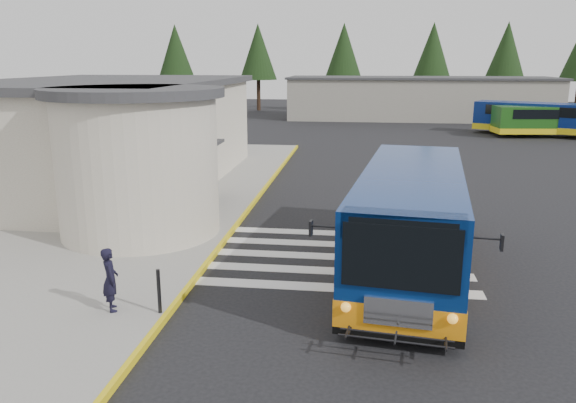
# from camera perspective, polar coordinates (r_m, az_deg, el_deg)

# --- Properties ---
(ground) EXTENTS (140.00, 140.00, 0.00)m
(ground) POSITION_cam_1_polar(r_m,az_deg,el_deg) (17.89, 6.23, -4.82)
(ground) COLOR black
(ground) RESTS_ON ground
(sidewalk) EXTENTS (10.00, 34.00, 0.15)m
(sidewalk) POSITION_cam_1_polar(r_m,az_deg,el_deg) (23.59, -15.93, -0.44)
(sidewalk) COLOR gray
(sidewalk) RESTS_ON ground
(curb_strip) EXTENTS (0.12, 34.00, 0.16)m
(curb_strip) POSITION_cam_1_polar(r_m,az_deg,el_deg) (22.12, -4.06, -0.86)
(curb_strip) COLOR yellow
(curb_strip) RESTS_ON ground
(station_building) EXTENTS (12.70, 18.70, 4.80)m
(station_building) POSITION_cam_1_polar(r_m,az_deg,el_deg) (26.49, -17.52, 6.50)
(station_building) COLOR #B7AE9B
(station_building) RESTS_ON ground
(crosswalk) EXTENTS (8.00, 5.35, 0.01)m
(crosswalk) POSITION_cam_1_polar(r_m,az_deg,el_deg) (17.15, 4.49, -5.60)
(crosswalk) COLOR silver
(crosswalk) RESTS_ON ground
(depot_building) EXTENTS (26.40, 8.40, 4.20)m
(depot_building) POSITION_cam_1_polar(r_m,az_deg,el_deg) (59.33, 13.18, 10.20)
(depot_building) COLOR gray
(depot_building) RESTS_ON ground
(tree_line) EXTENTS (58.40, 4.40, 10.00)m
(tree_line) POSITION_cam_1_polar(r_m,az_deg,el_deg) (67.21, 13.00, 14.61)
(tree_line) COLOR black
(tree_line) RESTS_ON ground
(transit_bus) EXTENTS (4.34, 10.48, 2.89)m
(transit_bus) POSITION_cam_1_polar(r_m,az_deg,el_deg) (15.88, 12.33, -2.30)
(transit_bus) COLOR navy
(transit_bus) RESTS_ON ground
(pedestrian_a) EXTENTS (0.59, 0.66, 1.51)m
(pedestrian_a) POSITION_cam_1_polar(r_m,az_deg,el_deg) (13.63, -17.61, -7.54)
(pedestrian_a) COLOR black
(pedestrian_a) RESTS_ON sidewalk
(pedestrian_b) EXTENTS (0.87, 0.94, 1.54)m
(pedestrian_b) POSITION_cam_1_polar(r_m,az_deg,el_deg) (18.80, -16.25, -1.44)
(pedestrian_b) COLOR black
(pedestrian_b) RESTS_ON sidewalk
(bollard) EXTENTS (0.09, 0.09, 1.05)m
(bollard) POSITION_cam_1_polar(r_m,az_deg,el_deg) (13.27, -12.97, -8.88)
(bollard) COLOR black
(bollard) RESTS_ON sidewalk
(far_bus_a) EXTENTS (8.74, 6.01, 2.21)m
(far_bus_a) POSITION_cam_1_polar(r_m,az_deg,el_deg) (48.97, 23.52, 7.87)
(far_bus_a) COLOR navy
(far_bus_a) RESTS_ON ground
(far_bus_b) EXTENTS (8.17, 3.18, 2.05)m
(far_bus_b) POSITION_cam_1_polar(r_m,az_deg,el_deg) (48.28, 24.80, 7.55)
(far_bus_b) COLOR #1B4F15
(far_bus_b) RESTS_ON ground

